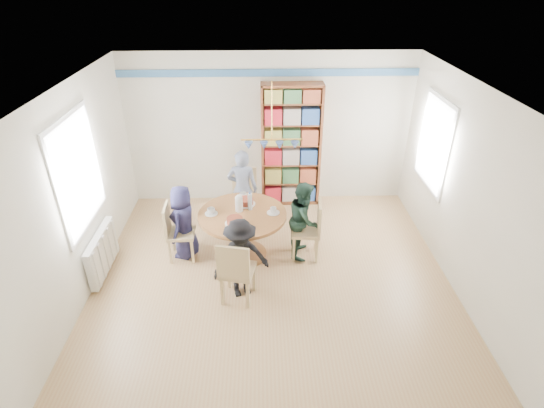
{
  "coord_description": "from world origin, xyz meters",
  "views": [
    {
      "loc": [
        -0.14,
        -4.64,
        3.95
      ],
      "look_at": [
        0.0,
        0.4,
        1.05
      ],
      "focal_mm": 28.0,
      "sensor_mm": 36.0,
      "label": 1
    }
  ],
  "objects_px": {
    "chair_near": "(236,270)",
    "chair_left": "(175,230)",
    "radiator": "(103,252)",
    "bookshelf": "(291,147)",
    "chair_right": "(311,227)",
    "chair_far": "(244,192)",
    "person_left": "(184,222)",
    "person_far": "(243,189)",
    "person_right": "(304,219)",
    "dining_table": "(243,225)",
    "person_near": "(241,259)"
  },
  "relations": [
    {
      "from": "chair_left",
      "to": "chair_near",
      "type": "relative_size",
      "value": 0.94
    },
    {
      "from": "chair_near",
      "to": "chair_left",
      "type": "bearing_deg",
      "value": 133.04
    },
    {
      "from": "person_left",
      "to": "person_far",
      "type": "height_order",
      "value": "person_far"
    },
    {
      "from": "chair_left",
      "to": "person_near",
      "type": "relative_size",
      "value": 0.78
    },
    {
      "from": "chair_far",
      "to": "radiator",
      "type": "bearing_deg",
      "value": -144.2
    },
    {
      "from": "person_right",
      "to": "person_far",
      "type": "distance_m",
      "value": 1.26
    },
    {
      "from": "chair_right",
      "to": "person_far",
      "type": "bearing_deg",
      "value": 138.92
    },
    {
      "from": "chair_far",
      "to": "bookshelf",
      "type": "distance_m",
      "value": 1.18
    },
    {
      "from": "dining_table",
      "to": "chair_near",
      "type": "height_order",
      "value": "chair_near"
    },
    {
      "from": "chair_right",
      "to": "person_right",
      "type": "bearing_deg",
      "value": 142.13
    },
    {
      "from": "dining_table",
      "to": "person_near",
      "type": "height_order",
      "value": "person_near"
    },
    {
      "from": "chair_near",
      "to": "person_near",
      "type": "xyz_separation_m",
      "value": [
        0.06,
        0.16,
        0.05
      ]
    },
    {
      "from": "person_near",
      "to": "chair_left",
      "type": "bearing_deg",
      "value": 121.01
    },
    {
      "from": "radiator",
      "to": "person_right",
      "type": "distance_m",
      "value": 2.94
    },
    {
      "from": "dining_table",
      "to": "chair_far",
      "type": "distance_m",
      "value": 1.06
    },
    {
      "from": "chair_far",
      "to": "dining_table",
      "type": "bearing_deg",
      "value": -88.83
    },
    {
      "from": "chair_left",
      "to": "chair_right",
      "type": "distance_m",
      "value": 2.02
    },
    {
      "from": "person_far",
      "to": "person_near",
      "type": "xyz_separation_m",
      "value": [
        0.03,
        -1.74,
        -0.11
      ]
    },
    {
      "from": "radiator",
      "to": "chair_left",
      "type": "xyz_separation_m",
      "value": [
        0.99,
        0.34,
        0.14
      ]
    },
    {
      "from": "chair_left",
      "to": "chair_near",
      "type": "height_order",
      "value": "chair_near"
    },
    {
      "from": "person_right",
      "to": "dining_table",
      "type": "bearing_deg",
      "value": 103.77
    },
    {
      "from": "chair_near",
      "to": "person_near",
      "type": "distance_m",
      "value": 0.18
    },
    {
      "from": "person_far",
      "to": "person_near",
      "type": "relative_size",
      "value": 1.19
    },
    {
      "from": "dining_table",
      "to": "person_near",
      "type": "xyz_separation_m",
      "value": [
        0.0,
        -0.86,
        0.02
      ]
    },
    {
      "from": "chair_far",
      "to": "chair_near",
      "type": "relative_size",
      "value": 1.0
    },
    {
      "from": "dining_table",
      "to": "chair_right",
      "type": "xyz_separation_m",
      "value": [
        1.02,
        -0.03,
        -0.04
      ]
    },
    {
      "from": "radiator",
      "to": "chair_right",
      "type": "height_order",
      "value": "chair_right"
    },
    {
      "from": "dining_table",
      "to": "chair_far",
      "type": "bearing_deg",
      "value": 91.17
    },
    {
      "from": "chair_right",
      "to": "chair_far",
      "type": "bearing_deg",
      "value": 133.54
    },
    {
      "from": "chair_near",
      "to": "bookshelf",
      "type": "bearing_deg",
      "value": 72.18
    },
    {
      "from": "chair_left",
      "to": "person_right",
      "type": "xyz_separation_m",
      "value": [
        1.91,
        0.06,
        0.11
      ]
    },
    {
      "from": "radiator",
      "to": "person_left",
      "type": "height_order",
      "value": "person_left"
    },
    {
      "from": "person_left",
      "to": "bookshelf",
      "type": "height_order",
      "value": "bookshelf"
    },
    {
      "from": "radiator",
      "to": "dining_table",
      "type": "height_order",
      "value": "dining_table"
    },
    {
      "from": "radiator",
      "to": "chair_far",
      "type": "distance_m",
      "value": 2.43
    },
    {
      "from": "dining_table",
      "to": "chair_near",
      "type": "relative_size",
      "value": 1.36
    },
    {
      "from": "person_near",
      "to": "person_right",
      "type": "bearing_deg",
      "value": 26.14
    },
    {
      "from": "person_left",
      "to": "person_far",
      "type": "relative_size",
      "value": 0.85
    },
    {
      "from": "chair_far",
      "to": "chair_near",
      "type": "height_order",
      "value": "chair_near"
    },
    {
      "from": "chair_far",
      "to": "person_left",
      "type": "distance_m",
      "value": 1.33
    },
    {
      "from": "dining_table",
      "to": "bookshelf",
      "type": "relative_size",
      "value": 0.59
    },
    {
      "from": "radiator",
      "to": "bookshelf",
      "type": "xyz_separation_m",
      "value": [
        2.8,
        2.04,
        0.74
      ]
    },
    {
      "from": "chair_left",
      "to": "person_far",
      "type": "distance_m",
      "value": 1.33
    },
    {
      "from": "bookshelf",
      "to": "chair_near",
      "type": "bearing_deg",
      "value": -107.82
    },
    {
      "from": "radiator",
      "to": "person_near",
      "type": "height_order",
      "value": "person_near"
    },
    {
      "from": "radiator",
      "to": "dining_table",
      "type": "bearing_deg",
      "value": 10.24
    },
    {
      "from": "chair_left",
      "to": "chair_right",
      "type": "xyz_separation_m",
      "value": [
        2.02,
        -0.02,
        0.02
      ]
    },
    {
      "from": "chair_near",
      "to": "chair_right",
      "type": "bearing_deg",
      "value": 42.67
    },
    {
      "from": "chair_left",
      "to": "bookshelf",
      "type": "distance_m",
      "value": 2.55
    },
    {
      "from": "dining_table",
      "to": "chair_right",
      "type": "distance_m",
      "value": 1.02
    }
  ]
}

